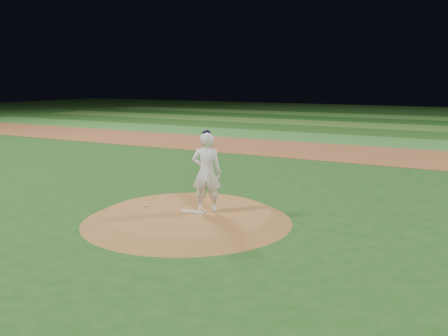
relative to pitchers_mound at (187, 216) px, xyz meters
The scene contains 12 objects.
ground 0.12m from the pitchers_mound, ahead, with size 120.00×120.00×0.00m, color #1F4D19.
infield_dirt_band 14.00m from the pitchers_mound, 90.00° to the left, with size 70.00×6.00×0.02m, color brown.
outfield_stripe_0 19.50m from the pitchers_mound, 90.00° to the left, with size 70.00×5.00×0.02m, color #33772B.
outfield_stripe_1 24.50m from the pitchers_mound, 90.00° to the left, with size 70.00×5.00×0.02m, color #204D18.
outfield_stripe_2 29.50m from the pitchers_mound, 90.00° to the left, with size 70.00×5.00×0.02m, color #3D7029.
outfield_stripe_3 34.50m from the pitchers_mound, 90.00° to the left, with size 70.00×5.00×0.02m, color #1A4616.
outfield_stripe_4 39.50m from the pitchers_mound, 90.00° to the left, with size 70.00×5.00×0.02m, color #39732A.
outfield_stripe_5 44.50m from the pitchers_mound, 90.00° to the left, with size 70.00×5.00×0.02m, color #1B4616.
pitchers_mound is the anchor object (origin of this frame).
pitching_rubber 0.22m from the pitchers_mound, ahead, with size 0.64×0.16×0.03m, color silver.
rosin_bag 1.31m from the pitchers_mound, behind, with size 0.11×0.11×0.06m, color beige.
pitcher_on_mound 1.29m from the pitchers_mound, 29.51° to the left, with size 0.90×0.76×2.16m.
Camera 1 is at (6.98, -10.64, 3.71)m, focal length 40.00 mm.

